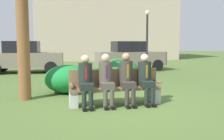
{
  "coord_description": "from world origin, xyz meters",
  "views": [
    {
      "loc": [
        -1.66,
        -6.06,
        1.56
      ],
      "look_at": [
        -0.16,
        0.45,
        0.85
      ],
      "focal_mm": 40.19,
      "sensor_mm": 36.0,
      "label": 1
    }
  ],
  "objects_px": {
    "seated_man_centerleft": "(106,77)",
    "building_backdrop": "(104,16)",
    "seated_man_leftmost": "(86,78)",
    "parked_car_far": "(130,56)",
    "seated_man_rightmost": "(146,76)",
    "park_bench": "(115,87)",
    "parked_car_near": "(25,57)",
    "shrub_far_lawn": "(95,79)",
    "shrub_mid_lawn": "(119,71)",
    "seated_man_centerright": "(127,76)",
    "street_lamp": "(147,35)",
    "shrub_near_bench": "(67,79)"
  },
  "relations": [
    {
      "from": "seated_man_centerleft",
      "to": "building_backdrop",
      "type": "bearing_deg",
      "value": 79.04
    },
    {
      "from": "seated_man_leftmost",
      "to": "parked_car_far",
      "type": "bearing_deg",
      "value": 65.89
    },
    {
      "from": "seated_man_centerleft",
      "to": "seated_man_rightmost",
      "type": "relative_size",
      "value": 1.01
    },
    {
      "from": "building_backdrop",
      "to": "parked_car_far",
      "type": "bearing_deg",
      "value": -93.61
    },
    {
      "from": "park_bench",
      "to": "parked_car_near",
      "type": "distance_m",
      "value": 8.38
    },
    {
      "from": "parked_car_far",
      "to": "seated_man_centerleft",
      "type": "bearing_deg",
      "value": -110.95
    },
    {
      "from": "shrub_far_lawn",
      "to": "shrub_mid_lawn",
      "type": "bearing_deg",
      "value": 46.95
    },
    {
      "from": "seated_man_leftmost",
      "to": "seated_man_centerright",
      "type": "distance_m",
      "value": 1.04
    },
    {
      "from": "park_bench",
      "to": "seated_man_centerleft",
      "type": "distance_m",
      "value": 0.41
    },
    {
      "from": "park_bench",
      "to": "parked_car_far",
      "type": "xyz_separation_m",
      "value": [
        2.77,
        7.77,
        0.4
      ]
    },
    {
      "from": "building_backdrop",
      "to": "seated_man_rightmost",
      "type": "bearing_deg",
      "value": -97.97
    },
    {
      "from": "seated_man_centerleft",
      "to": "street_lamp",
      "type": "height_order",
      "value": "street_lamp"
    },
    {
      "from": "shrub_mid_lawn",
      "to": "shrub_far_lawn",
      "type": "bearing_deg",
      "value": -133.05
    },
    {
      "from": "shrub_near_bench",
      "to": "parked_car_far",
      "type": "relative_size",
      "value": 0.36
    },
    {
      "from": "parked_car_far",
      "to": "building_backdrop",
      "type": "relative_size",
      "value": 0.29
    },
    {
      "from": "seated_man_leftmost",
      "to": "shrub_mid_lawn",
      "type": "bearing_deg",
      "value": 63.26
    },
    {
      "from": "seated_man_centerleft",
      "to": "shrub_near_bench",
      "type": "relative_size",
      "value": 0.92
    },
    {
      "from": "seated_man_rightmost",
      "to": "shrub_near_bench",
      "type": "xyz_separation_m",
      "value": [
        -1.91,
        1.92,
        -0.28
      ]
    },
    {
      "from": "seated_man_leftmost",
      "to": "seated_man_centerleft",
      "type": "bearing_deg",
      "value": 0.27
    },
    {
      "from": "shrub_near_bench",
      "to": "street_lamp",
      "type": "distance_m",
      "value": 6.3
    },
    {
      "from": "park_bench",
      "to": "street_lamp",
      "type": "height_order",
      "value": "street_lamp"
    },
    {
      "from": "shrub_near_bench",
      "to": "shrub_far_lawn",
      "type": "height_order",
      "value": "shrub_near_bench"
    },
    {
      "from": "parked_car_far",
      "to": "seated_man_leftmost",
      "type": "bearing_deg",
      "value": -114.11
    },
    {
      "from": "park_bench",
      "to": "shrub_near_bench",
      "type": "height_order",
      "value": "park_bench"
    },
    {
      "from": "park_bench",
      "to": "seated_man_leftmost",
      "type": "relative_size",
      "value": 1.82
    },
    {
      "from": "shrub_mid_lawn",
      "to": "park_bench",
      "type": "bearing_deg",
      "value": -106.45
    },
    {
      "from": "parked_car_far",
      "to": "building_backdrop",
      "type": "xyz_separation_m",
      "value": [
        0.72,
        11.45,
        3.48
      ]
    },
    {
      "from": "seated_man_centerright",
      "to": "shrub_mid_lawn",
      "type": "bearing_deg",
      "value": 78.46
    },
    {
      "from": "seated_man_leftmost",
      "to": "parked_car_near",
      "type": "xyz_separation_m",
      "value": [
        -2.27,
        7.93,
        0.12
      ]
    },
    {
      "from": "seated_man_centerleft",
      "to": "parked_car_far",
      "type": "xyz_separation_m",
      "value": [
        3.02,
        7.9,
        0.11
      ]
    },
    {
      "from": "shrub_mid_lawn",
      "to": "parked_car_far",
      "type": "height_order",
      "value": "parked_car_far"
    },
    {
      "from": "building_backdrop",
      "to": "seated_man_centerleft",
      "type": "bearing_deg",
      "value": -100.96
    },
    {
      "from": "shrub_mid_lawn",
      "to": "building_backdrop",
      "type": "bearing_deg",
      "value": 81.04
    },
    {
      "from": "seated_man_leftmost",
      "to": "shrub_mid_lawn",
      "type": "xyz_separation_m",
      "value": [
        1.76,
        3.48,
        -0.23
      ]
    },
    {
      "from": "seated_man_rightmost",
      "to": "shrub_near_bench",
      "type": "distance_m",
      "value": 2.72
    },
    {
      "from": "seated_man_centerleft",
      "to": "shrub_mid_lawn",
      "type": "bearing_deg",
      "value": 70.32
    },
    {
      "from": "parked_car_far",
      "to": "street_lamp",
      "type": "bearing_deg",
      "value": -76.11
    },
    {
      "from": "seated_man_centerright",
      "to": "street_lamp",
      "type": "bearing_deg",
      "value": 65.05
    },
    {
      "from": "seated_man_centerright",
      "to": "seated_man_leftmost",
      "type": "bearing_deg",
      "value": -179.78
    },
    {
      "from": "seated_man_centerright",
      "to": "shrub_far_lawn",
      "type": "xyz_separation_m",
      "value": [
        -0.46,
        2.22,
        -0.37
      ]
    },
    {
      "from": "shrub_far_lawn",
      "to": "parked_car_near",
      "type": "bearing_deg",
      "value": 116.6
    },
    {
      "from": "seated_man_rightmost",
      "to": "street_lamp",
      "type": "distance_m",
      "value": 6.81
    },
    {
      "from": "seated_man_centerright",
      "to": "seated_man_rightmost",
      "type": "height_order",
      "value": "seated_man_centerright"
    },
    {
      "from": "seated_man_centerleft",
      "to": "parked_car_far",
      "type": "distance_m",
      "value": 8.46
    },
    {
      "from": "parked_car_far",
      "to": "building_backdrop",
      "type": "distance_m",
      "value": 11.99
    },
    {
      "from": "seated_man_centerleft",
      "to": "shrub_far_lawn",
      "type": "distance_m",
      "value": 2.25
    },
    {
      "from": "parked_car_near",
      "to": "building_backdrop",
      "type": "relative_size",
      "value": 0.29
    },
    {
      "from": "seated_man_centerright",
      "to": "parked_car_far",
      "type": "xyz_separation_m",
      "value": [
        2.49,
        7.89,
        0.1
      ]
    },
    {
      "from": "seated_man_centerright",
      "to": "shrub_far_lawn",
      "type": "relative_size",
      "value": 1.11
    },
    {
      "from": "seated_man_centerright",
      "to": "shrub_far_lawn",
      "type": "height_order",
      "value": "seated_man_centerright"
    }
  ]
}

